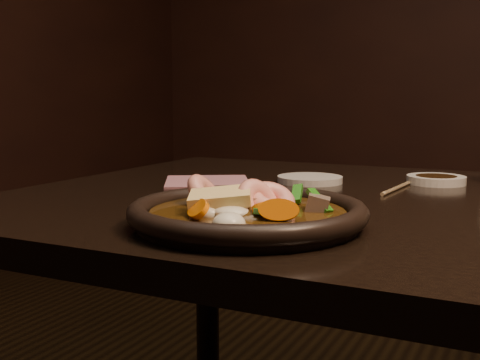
% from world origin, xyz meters
% --- Properties ---
extents(plate, '(0.30, 0.30, 0.03)m').
position_xyz_m(plate, '(-0.30, -0.27, 0.77)').
color(plate, black).
rests_on(plate, table).
extents(stirfry, '(0.20, 0.21, 0.06)m').
position_xyz_m(stirfry, '(-0.30, -0.27, 0.77)').
color(stirfry, '#362109').
rests_on(stirfry, plate).
extents(soy_dish, '(0.11, 0.11, 0.02)m').
position_xyz_m(soy_dish, '(-0.14, 0.22, 0.76)').
color(soy_dish, silver).
rests_on(soy_dish, table).
extents(saucer_left, '(0.12, 0.12, 0.01)m').
position_xyz_m(saucer_left, '(-0.36, 0.13, 0.76)').
color(saucer_left, silver).
rests_on(saucer_left, table).
extents(chopsticks, '(0.03, 0.23, 0.01)m').
position_xyz_m(chopsticks, '(-0.19, 0.15, 0.75)').
color(chopsticks, '#A0855B').
rests_on(chopsticks, table).
extents(napkin, '(0.21, 0.21, 0.00)m').
position_xyz_m(napkin, '(-0.53, 0.04, 0.75)').
color(napkin, '#915963').
rests_on(napkin, table).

